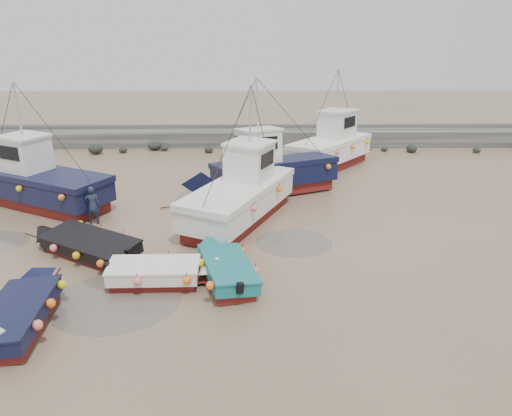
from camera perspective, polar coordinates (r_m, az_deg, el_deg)
The scene contains 14 objects.
ground at distance 18.78m, azimuth -6.91°, elevation -7.55°, with size 120.00×120.00×0.00m, color #8E7359.
seawall at distance 39.46m, azimuth -3.77°, elevation 8.01°, with size 60.00×4.92×1.50m.
puddle_a at distance 17.61m, azimuth -15.76°, elevation -10.14°, with size 4.39×4.39×0.01m, color #5E554C.
puddle_b at distance 21.40m, azimuth 4.33°, elevation -3.92°, with size 3.29×3.29×0.01m, color #5E554C.
puddle_d at distance 26.70m, azimuth -3.73°, elevation 0.94°, with size 5.22×5.22×0.01m, color #5E554C.
dinghy_1 at distance 17.05m, azimuth -25.16°, elevation -10.35°, with size 2.30×6.17×1.43m.
dinghy_2 at distance 18.14m, azimuth -3.68°, elevation -6.51°, with size 2.56×5.61×1.43m.
dinghy_4 at distance 21.16m, azimuth -18.94°, elevation -3.70°, with size 5.96×4.27×1.43m.
dinghy_5 at distance 17.99m, azimuth -10.41°, elevation -7.03°, with size 5.46×1.98×1.43m.
cabin_boat_0 at distance 27.79m, azimuth -23.94°, elevation 2.87°, with size 9.81×6.38×6.22m.
cabin_boat_1 at distance 23.72m, azimuth -1.34°, elevation 1.90°, with size 6.05×10.35×6.22m.
cabin_boat_2 at distance 27.18m, azimuth 1.05°, elevation 4.28°, with size 9.57×5.43×6.22m.
cabin_boat_3 at distance 33.76m, azimuth 8.98°, elevation 7.11°, with size 7.16×8.24×6.22m.
person at distance 24.56m, azimuth -17.96°, elevation -1.71°, with size 0.66×0.44×1.82m, color #1B263E.
Camera 1 is at (1.95, -16.62, 8.52)m, focal length 35.00 mm.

